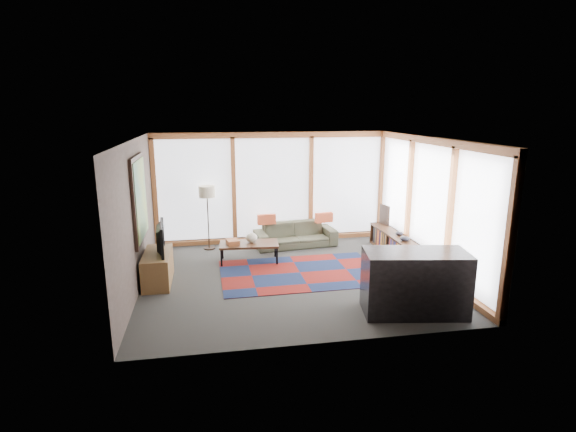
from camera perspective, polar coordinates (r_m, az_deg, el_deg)
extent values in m
plane|color=#292926|center=(8.61, 0.47, -7.75)|extent=(5.50, 5.50, 0.00)
cube|color=#3C332E|center=(8.19, -18.78, -0.07)|extent=(0.04, 5.00, 2.60)
cube|color=#3C332E|center=(5.87, 4.98, -4.61)|extent=(5.50, 0.04, 2.60)
cube|color=silver|center=(8.04, 0.51, 9.79)|extent=(5.50, 5.00, 0.04)
cube|color=white|center=(10.62, -1.96, 3.62)|extent=(5.30, 0.02, 2.35)
cube|color=white|center=(9.12, 17.55, 1.34)|extent=(0.02, 4.80, 2.35)
cube|color=black|center=(8.43, -18.38, 2.06)|extent=(0.05, 1.35, 1.55)
cube|color=gold|center=(8.42, -18.18, 2.07)|extent=(0.02, 1.20, 1.40)
cube|color=maroon|center=(8.82, 1.51, -7.19)|extent=(3.08, 2.01, 0.01)
imported|color=#3E402E|center=(10.42, 0.92, -2.37)|extent=(1.94, 0.93, 0.55)
cube|color=#CA512E|center=(10.24, -2.73, -0.42)|extent=(0.43, 0.17, 0.23)
cube|color=#CA512E|center=(10.44, 4.59, -0.19)|extent=(0.43, 0.20, 0.23)
cube|color=brown|center=(9.30, -7.04, -3.29)|extent=(0.29, 0.33, 0.10)
ellipsoid|color=beige|center=(9.37, -4.65, -2.75)|extent=(0.26, 0.26, 0.21)
ellipsoid|color=black|center=(9.45, 14.64, -2.80)|extent=(0.22, 0.22, 0.10)
ellipsoid|color=black|center=(9.85, 13.96, -2.16)|extent=(0.19, 0.19, 0.08)
cube|color=black|center=(10.66, 12.16, 0.16)|extent=(0.11, 0.35, 0.46)
cube|color=brown|center=(8.59, -16.21, -6.33)|extent=(0.47, 1.14, 0.57)
imported|color=black|center=(8.45, -16.33, -2.70)|extent=(0.20, 0.96, 0.55)
cube|color=black|center=(7.29, 15.81, -8.14)|extent=(1.67, 0.98, 0.99)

